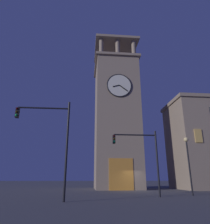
# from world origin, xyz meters

# --- Properties ---
(ground_plane) EXTENTS (200.00, 200.00, 0.00)m
(ground_plane) POSITION_xyz_m (0.00, 0.00, 0.00)
(ground_plane) COLOR #4C4C51
(clocktower) EXTENTS (7.09, 8.07, 26.00)m
(clocktower) POSITION_xyz_m (1.49, -5.20, 10.48)
(clocktower) COLOR gray
(clocktower) RESTS_ON ground_plane
(traffic_signal_mid) EXTENTS (3.89, 0.41, 6.96)m
(traffic_signal_mid) POSITION_xyz_m (8.56, 11.18, 4.55)
(traffic_signal_mid) COLOR black
(traffic_signal_mid) RESTS_ON ground_plane
(traffic_signal_far) EXTENTS (3.96, 0.41, 5.55)m
(traffic_signal_far) POSITION_xyz_m (1.20, 8.17, 3.75)
(traffic_signal_far) COLOR black
(traffic_signal_far) RESTS_ON ground_plane
(street_lamp) EXTENTS (0.44, 0.44, 5.25)m
(street_lamp) POSITION_xyz_m (-3.47, 7.09, 3.65)
(street_lamp) COLOR black
(street_lamp) RESTS_ON ground_plane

